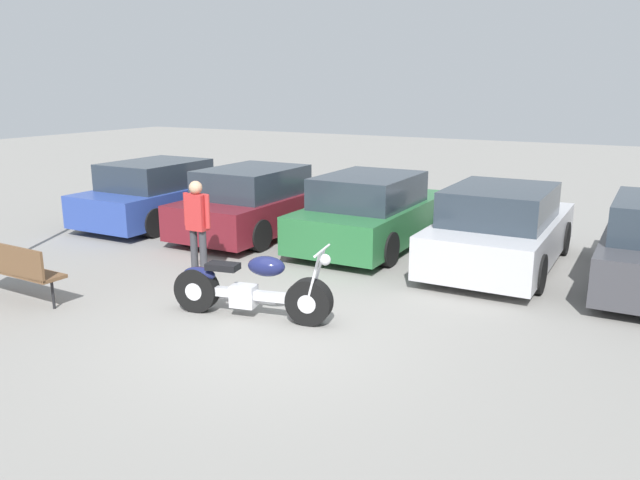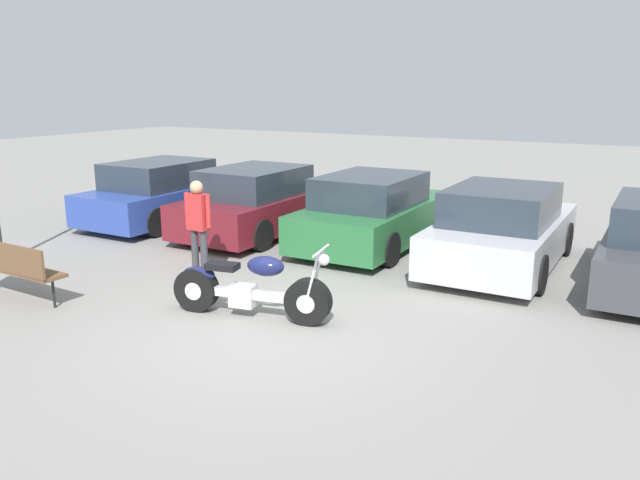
# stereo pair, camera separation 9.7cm
# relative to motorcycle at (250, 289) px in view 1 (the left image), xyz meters

# --- Properties ---
(ground_plane) EXTENTS (60.00, 60.00, 0.00)m
(ground_plane) POSITION_rel_motorcycle_xyz_m (0.53, -0.31, -0.41)
(ground_plane) COLOR gray
(motorcycle) EXTENTS (2.27, 0.82, 1.04)m
(motorcycle) POSITION_rel_motorcycle_xyz_m (0.00, 0.00, 0.00)
(motorcycle) COLOR black
(motorcycle) RESTS_ON ground_plane
(parked_car_blue) EXTENTS (1.91, 4.16, 1.43)m
(parked_car_blue) POSITION_rel_motorcycle_xyz_m (-5.27, 4.05, 0.26)
(parked_car_blue) COLOR #2D479E
(parked_car_blue) RESTS_ON ground_plane
(parked_car_maroon) EXTENTS (1.91, 4.16, 1.43)m
(parked_car_maroon) POSITION_rel_motorcycle_xyz_m (-2.71, 4.18, 0.26)
(parked_car_maroon) COLOR maroon
(parked_car_maroon) RESTS_ON ground_plane
(parked_car_green) EXTENTS (1.91, 4.16, 1.43)m
(parked_car_green) POSITION_rel_motorcycle_xyz_m (-0.16, 4.41, 0.26)
(parked_car_green) COLOR #286B38
(parked_car_green) RESTS_ON ground_plane
(parked_car_silver) EXTENTS (1.91, 4.16, 1.43)m
(parked_car_silver) POSITION_rel_motorcycle_xyz_m (2.40, 4.15, 0.26)
(parked_car_silver) COLOR #BCBCC1
(parked_car_silver) RESTS_ON ground_plane
(park_bench) EXTENTS (1.71, 0.47, 0.89)m
(park_bench) POSITION_rel_motorcycle_xyz_m (-3.38, -1.13, 0.14)
(park_bench) COLOR brown
(park_bench) RESTS_ON ground_plane
(person_standing) EXTENTS (0.52, 0.21, 1.60)m
(person_standing) POSITION_rel_motorcycle_xyz_m (-1.81, 1.14, 0.54)
(person_standing) COLOR #38383D
(person_standing) RESTS_ON ground_plane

